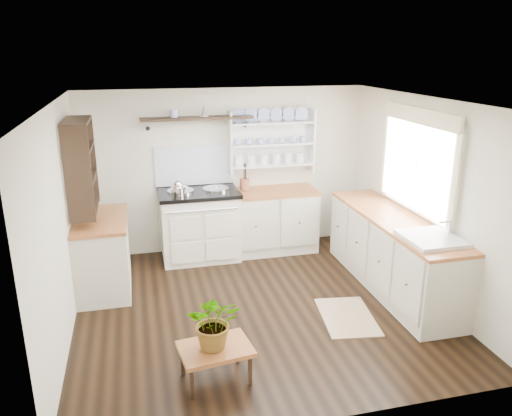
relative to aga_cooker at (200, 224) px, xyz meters
name	(u,v)px	position (x,y,z in m)	size (l,w,h in m)	color
floor	(258,306)	(0.44, -1.57, -0.49)	(4.00, 3.80, 0.01)	black
wall_back	(226,170)	(0.44, 0.33, 0.66)	(4.00, 0.02, 2.30)	beige
wall_right	(425,198)	(2.44, -1.57, 0.66)	(0.02, 3.80, 2.30)	beige
wall_left	(60,226)	(-1.56, -1.57, 0.66)	(0.02, 3.80, 2.30)	beige
ceiling	(258,102)	(0.44, -1.57, 1.81)	(4.00, 3.80, 0.01)	white
window	(417,161)	(2.39, -1.42, 1.07)	(0.08, 1.55, 1.22)	white
aga_cooker	(200,224)	(0.00, 0.00, 0.00)	(1.08, 0.75, 1.00)	#EFE6CF
back_cabinets	(271,220)	(1.04, 0.03, -0.03)	(1.27, 0.63, 0.90)	beige
right_cabinets	(392,252)	(2.14, -1.47, -0.03)	(0.62, 2.43, 0.90)	beige
belfast_sink	(430,249)	(2.14, -2.22, 0.31)	(0.55, 0.60, 0.45)	white
left_cabinets	(103,253)	(-1.26, -0.67, -0.03)	(0.62, 1.13, 0.90)	beige
plate_rack	(271,141)	(1.09, 0.29, 1.06)	(1.20, 0.22, 0.90)	white
high_shelf	(197,119)	(0.04, 0.21, 1.42)	(1.50, 0.29, 0.16)	black
left_shelving	(81,165)	(-1.40, -0.67, 1.06)	(0.28, 0.80, 1.05)	black
kettle	(178,189)	(-0.28, -0.12, 0.55)	(0.18, 0.18, 0.23)	silver
utensil_crock	(245,184)	(0.67, 0.11, 0.50)	(0.13, 0.13, 0.15)	brown
center_table	(216,351)	(-0.24, -2.76, -0.20)	(0.67, 0.52, 0.33)	brown
potted_plant	(215,322)	(-0.24, -2.76, 0.09)	(0.45, 0.39, 0.50)	#3F7233
floor_rug	(347,317)	(1.33, -2.04, -0.48)	(0.55, 0.85, 0.02)	#9B7F5A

